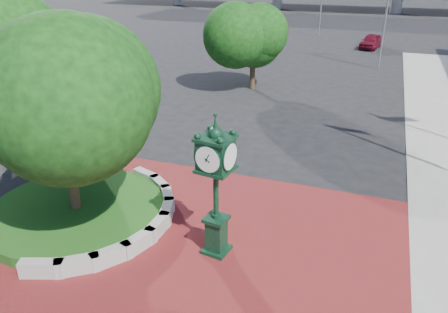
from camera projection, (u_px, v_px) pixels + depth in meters
ground at (209, 246)px, 13.88m from camera, size 200.00×200.00×0.00m
plaza at (196, 264)px, 13.02m from camera, size 12.00×12.00×0.04m
planter_wall at (134, 222)px, 14.61m from camera, size 2.96×6.77×0.54m
grass_bed at (77, 212)px, 15.36m from camera, size 6.10×6.10×0.40m
tree_planter at (62, 117)px, 13.90m from camera, size 5.20×5.20×6.33m
tree_street at (253, 41)px, 29.16m from camera, size 4.40×4.40×5.45m
post_clock at (216, 182)px, 12.57m from camera, size 1.04×1.04×4.49m
parked_car at (371, 41)px, 43.78m from camera, size 2.45×4.35×1.40m
street_lamp_near at (390, 4)px, 33.68m from camera, size 1.87×0.87×8.71m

